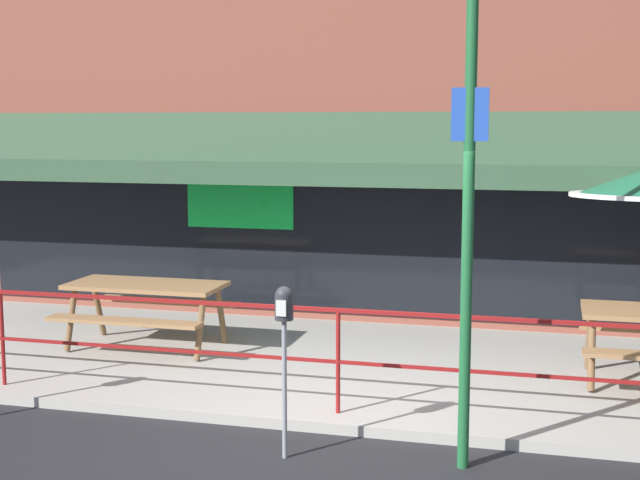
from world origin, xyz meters
TOP-DOWN VIEW (x-y plane):
  - ground_plane at (0.00, 0.00)m, footprint 120.00×120.00m
  - patio_deck at (0.00, 2.00)m, footprint 15.00×4.00m
  - restaurant_building at (-0.00, 4.23)m, footprint 15.00×1.60m
  - patio_railing at (0.00, 0.30)m, footprint 13.84×0.04m
  - picnic_table_left at (-2.71, 2.03)m, footprint 1.80×1.42m
  - parking_meter_far at (-0.22, -0.62)m, footprint 0.15×0.16m
  - street_sign_pole at (1.20, -0.45)m, footprint 0.28×0.09m

SIDE VIEW (x-z plane):
  - ground_plane at x=0.00m, z-range 0.00..0.00m
  - patio_deck at x=0.00m, z-range 0.00..0.10m
  - picnic_table_left at x=-2.71m, z-range 0.33..1.08m
  - patio_railing at x=0.00m, z-range 0.32..1.28m
  - parking_meter_far at x=-0.22m, z-range 0.44..1.86m
  - street_sign_pole at x=1.20m, z-range 0.06..3.91m
  - restaurant_building at x=0.00m, z-range -0.03..8.15m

